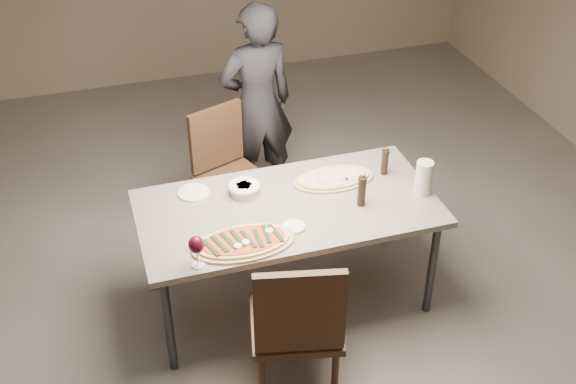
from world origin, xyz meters
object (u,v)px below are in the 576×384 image
object	(u,v)px
ham_pizza	(334,178)
bread_basket	(244,188)
chair_far	(226,165)
diner	(257,105)
chair_near	(297,323)
carafe	(424,178)
zucchini_pizza	(244,242)
pepper_mill_left	(385,161)
dining_table	(288,213)

from	to	relation	value
ham_pizza	bread_basket	size ratio (longest dim) A/B	2.64
chair_far	diner	distance (m)	0.54
bread_basket	chair_near	bearing A→B (deg)	-88.32
bread_basket	chair_near	xyz separation A→B (m)	(0.03, -0.98, -0.22)
ham_pizza	carafe	world-z (taller)	carafe
carafe	bread_basket	bearing A→B (deg)	163.45
zucchini_pizza	diner	distance (m)	1.59
zucchini_pizza	carafe	xyz separation A→B (m)	(1.18, 0.17, 0.09)
pepper_mill_left	chair_near	size ratio (longest dim) A/B	0.19
dining_table	pepper_mill_left	size ratio (longest dim) A/B	9.32
carafe	chair_near	world-z (taller)	chair_near
ham_pizza	carafe	xyz separation A→B (m)	(0.47, -0.29, 0.09)
dining_table	ham_pizza	xyz separation A→B (m)	(0.36, 0.18, 0.07)
chair_near	chair_far	bearing A→B (deg)	102.30
pepper_mill_left	chair_near	bearing A→B (deg)	-133.40
pepper_mill_left	chair_near	world-z (taller)	chair_near
pepper_mill_left	chair_far	xyz separation A→B (m)	(-0.87, 0.74, -0.31)
ham_pizza	chair_near	world-z (taller)	chair_near
zucchini_pizza	carafe	bearing A→B (deg)	-13.09
pepper_mill_left	zucchini_pizza	bearing A→B (deg)	-157.26
dining_table	bread_basket	size ratio (longest dim) A/B	9.13
zucchini_pizza	pepper_mill_left	size ratio (longest dim) A/B	3.06
dining_table	chair_far	size ratio (longest dim) A/B	1.92
carafe	pepper_mill_left	bearing A→B (deg)	117.64
dining_table	chair_far	xyz separation A→B (m)	(-0.18, 0.89, -0.17)
bread_basket	chair_far	distance (m)	0.74
pepper_mill_left	carafe	size ratio (longest dim) A/B	0.88
chair_near	chair_far	size ratio (longest dim) A/B	1.09
carafe	chair_near	bearing A→B (deg)	-146.82
chair_near	pepper_mill_left	bearing A→B (deg)	59.20
carafe	chair_far	world-z (taller)	carafe
pepper_mill_left	carafe	world-z (taller)	carafe
pepper_mill_left	carafe	xyz separation A→B (m)	(0.14, -0.27, 0.02)
zucchini_pizza	diner	world-z (taller)	diner
zucchini_pizza	ham_pizza	world-z (taller)	zucchini_pizza
ham_pizza	diner	world-z (taller)	diner
zucchini_pizza	chair_far	xyz separation A→B (m)	(0.16, 1.17, -0.24)
chair_near	diner	distance (m)	2.05
dining_table	ham_pizza	world-z (taller)	ham_pizza
dining_table	ham_pizza	distance (m)	0.40
zucchini_pizza	bread_basket	xyz separation A→B (m)	(0.13, 0.48, 0.03)
chair_near	ham_pizza	bearing A→B (deg)	72.73
dining_table	chair_far	bearing A→B (deg)	101.55
chair_near	chair_far	xyz separation A→B (m)	(0.01, 1.67, -0.04)
zucchini_pizza	chair_near	distance (m)	0.56
bread_basket	carafe	size ratio (longest dim) A/B	0.90
zucchini_pizza	ham_pizza	xyz separation A→B (m)	(0.70, 0.46, -0.00)
zucchini_pizza	diner	bearing A→B (deg)	50.82
dining_table	bread_basket	world-z (taller)	bread_basket
carafe	chair_near	size ratio (longest dim) A/B	0.21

